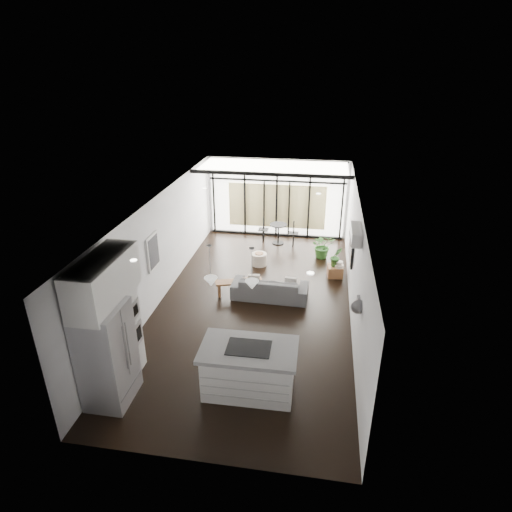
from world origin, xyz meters
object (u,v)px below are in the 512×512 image
(fridge, at_px, (107,355))
(pouf, at_px, (259,259))
(sofa, at_px, (270,284))
(tv, at_px, (351,250))
(console_bench, at_px, (239,287))
(milk_can, at_px, (339,269))
(island, at_px, (249,369))

(fridge, bearing_deg, pouf, 73.27)
(sofa, relative_size, tv, 1.86)
(fridge, distance_m, console_bench, 4.64)
(pouf, height_order, milk_can, milk_can)
(fridge, height_order, milk_can, fridge)
(console_bench, distance_m, tv, 3.20)
(island, bearing_deg, console_bench, 103.34)
(sofa, bearing_deg, console_bench, -1.24)
(island, distance_m, console_bench, 3.80)
(sofa, xyz_separation_m, milk_can, (1.86, 1.48, -0.14))
(console_bench, bearing_deg, island, -93.46)
(fridge, bearing_deg, console_bench, 69.58)
(pouf, xyz_separation_m, milk_can, (2.45, -0.46, 0.07))
(island, distance_m, sofa, 3.63)
(tv, bearing_deg, console_bench, -169.10)
(fridge, relative_size, milk_can, 3.84)
(sofa, distance_m, tv, 2.36)
(tv, bearing_deg, milk_can, 105.10)
(fridge, distance_m, tv, 6.66)
(fridge, xyz_separation_m, pouf, (1.86, 6.19, -0.81))
(tv, bearing_deg, fridge, -133.17)
(island, height_order, fridge, fridge)
(island, relative_size, fridge, 0.92)
(fridge, distance_m, sofa, 4.94)
(island, xyz_separation_m, milk_can, (1.79, 5.11, -0.24))
(island, relative_size, tv, 1.66)
(sofa, relative_size, pouf, 4.25)
(island, height_order, pouf, island)
(console_bench, xyz_separation_m, milk_can, (2.72, 1.44, 0.05))
(pouf, distance_m, tv, 3.20)
(island, distance_m, fridge, 2.65)
(fridge, bearing_deg, island, 13.60)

